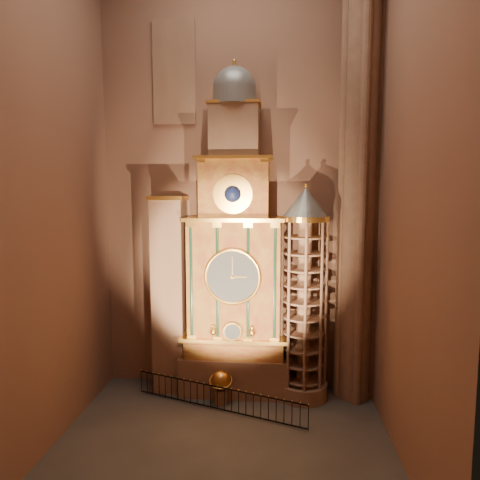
# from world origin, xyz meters

# --- Properties ---
(floor) EXTENTS (14.00, 14.00, 0.00)m
(floor) POSITION_xyz_m (0.00, 0.00, 0.00)
(floor) COLOR #383330
(floor) RESTS_ON ground
(wall_back) EXTENTS (22.00, 0.00, 22.00)m
(wall_back) POSITION_xyz_m (0.00, 6.00, 11.00)
(wall_back) COLOR #91624E
(wall_back) RESTS_ON floor
(wall_left) EXTENTS (0.00, 22.00, 22.00)m
(wall_left) POSITION_xyz_m (-7.00, 0.00, 11.00)
(wall_left) COLOR #91624E
(wall_left) RESTS_ON floor
(wall_right) EXTENTS (0.00, 22.00, 22.00)m
(wall_right) POSITION_xyz_m (7.00, 0.00, 11.00)
(wall_right) COLOR #91624E
(wall_right) RESTS_ON floor
(astronomical_clock) EXTENTS (5.60, 2.41, 16.70)m
(astronomical_clock) POSITION_xyz_m (0.00, 4.96, 6.68)
(astronomical_clock) COLOR #8C634C
(astronomical_clock) RESTS_ON floor
(portrait_tower) EXTENTS (1.80, 1.60, 10.20)m
(portrait_tower) POSITION_xyz_m (-3.40, 4.98, 5.15)
(portrait_tower) COLOR #8C634C
(portrait_tower) RESTS_ON floor
(stair_turret) EXTENTS (2.50, 2.50, 10.80)m
(stair_turret) POSITION_xyz_m (3.50, 4.70, 5.27)
(stair_turret) COLOR #8C634C
(stair_turret) RESTS_ON floor
(gothic_pier) EXTENTS (2.04, 2.04, 22.00)m
(gothic_pier) POSITION_xyz_m (6.10, 5.00, 11.00)
(gothic_pier) COLOR #8C634C
(gothic_pier) RESTS_ON floor
(stained_glass_window) EXTENTS (2.20, 0.14, 5.20)m
(stained_glass_window) POSITION_xyz_m (-3.20, 5.92, 16.50)
(stained_glass_window) COLOR navy
(stained_glass_window) RESTS_ON wall_back
(celestial_globe) EXTENTS (1.15, 1.08, 1.66)m
(celestial_globe) POSITION_xyz_m (-0.56, 3.60, 1.00)
(celestial_globe) COLOR #8C634C
(celestial_globe) RESTS_ON floor
(iron_railing) EXTENTS (8.41, 2.94, 1.14)m
(iron_railing) POSITION_xyz_m (-0.63, 2.91, 0.62)
(iron_railing) COLOR black
(iron_railing) RESTS_ON floor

